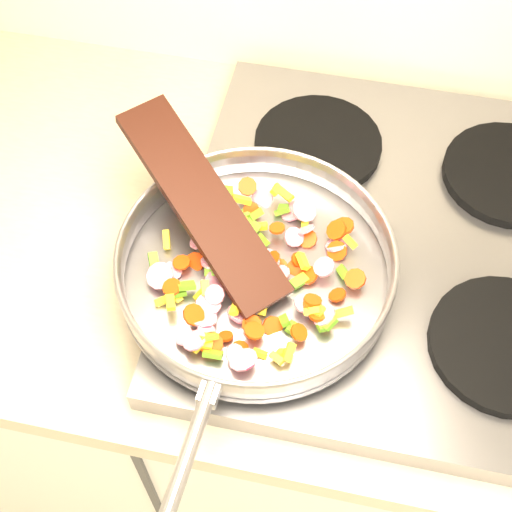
# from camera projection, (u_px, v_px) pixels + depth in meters

# --- Properties ---
(cooktop) EXTENTS (0.60, 0.60, 0.04)m
(cooktop) POSITION_uv_depth(u_px,v_px,m) (399.00, 246.00, 0.99)
(cooktop) COLOR #939399
(cooktop) RESTS_ON counter_top
(grate_fl) EXTENTS (0.19, 0.19, 0.02)m
(grate_fl) POSITION_uv_depth(u_px,v_px,m) (283.00, 304.00, 0.91)
(grate_fl) COLOR black
(grate_fl) RESTS_ON cooktop
(grate_fr) EXTENTS (0.19, 0.19, 0.02)m
(grate_fr) POSITION_uv_depth(u_px,v_px,m) (505.00, 344.00, 0.88)
(grate_fr) COLOR black
(grate_fr) RESTS_ON cooktop
(grate_bl) EXTENTS (0.19, 0.19, 0.02)m
(grate_bl) POSITION_uv_depth(u_px,v_px,m) (318.00, 144.00, 1.06)
(grate_bl) COLOR black
(grate_bl) RESTS_ON cooktop
(grate_br) EXTENTS (0.19, 0.19, 0.02)m
(grate_br) POSITION_uv_depth(u_px,v_px,m) (509.00, 174.00, 1.03)
(grate_br) COLOR black
(grate_br) RESTS_ON cooktop
(saute_pan) EXTENTS (0.39, 0.56, 0.05)m
(saute_pan) POSITION_uv_depth(u_px,v_px,m) (256.00, 265.00, 0.90)
(saute_pan) COLOR #9E9EA5
(saute_pan) RESTS_ON grate_fl
(vegetable_heap) EXTENTS (0.29, 0.30, 0.05)m
(vegetable_heap) POSITION_uv_depth(u_px,v_px,m) (253.00, 271.00, 0.91)
(vegetable_heap) COLOR yellow
(vegetable_heap) RESTS_ON saute_pan
(wooden_spatula) EXTENTS (0.27, 0.27, 0.10)m
(wooden_spatula) POSITION_uv_depth(u_px,v_px,m) (202.00, 203.00, 0.91)
(wooden_spatula) COLOR black
(wooden_spatula) RESTS_ON saute_pan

